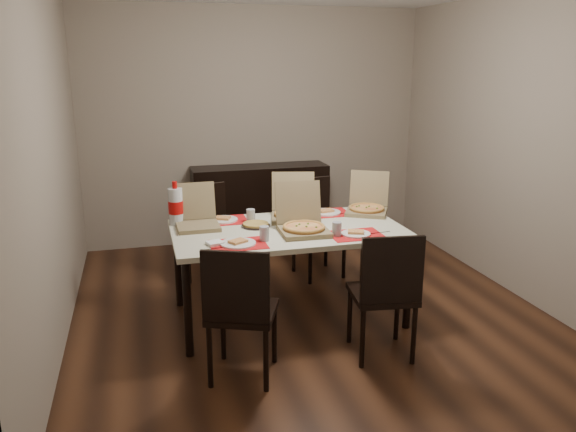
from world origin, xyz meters
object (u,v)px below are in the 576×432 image
at_px(sideboard, 260,206).
at_px(pizza_box_center, 303,225).
at_px(chair_near_left, 240,308).
at_px(chair_far_right, 315,222).
at_px(dip_bowl, 293,219).
at_px(soda_bottle, 176,206).
at_px(chair_far_left, 210,231).
at_px(dining_table, 288,236).
at_px(chair_near_right, 386,290).

xyz_separation_m(sideboard, pizza_box_center, (-0.11, -2.03, 0.36)).
bearing_deg(chair_near_left, chair_far_right, 58.73).
distance_m(chair_near_left, chair_far_right, 2.03).
height_order(chair_far_right, dip_bowl, chair_far_right).
relative_size(sideboard, dip_bowl, 12.59).
bearing_deg(soda_bottle, dip_bowl, -9.49).
relative_size(pizza_box_center, soda_bottle, 1.17).
relative_size(chair_far_left, dip_bowl, 7.81).
height_order(dining_table, chair_near_right, chair_near_right).
xyz_separation_m(chair_far_left, dip_bowl, (0.60, -0.67, 0.25)).
distance_m(pizza_box_center, dip_bowl, 0.32).
bearing_deg(pizza_box_center, chair_far_right, 67.09).
bearing_deg(soda_bottle, chair_far_left, 57.76).
bearing_deg(dining_table, sideboard, 84.35).
relative_size(sideboard, soda_bottle, 4.27).
distance_m(pizza_box_center, soda_bottle, 1.04).
height_order(chair_near_right, chair_far_left, same).
distance_m(chair_far_left, soda_bottle, 0.73).
distance_m(dining_table, chair_far_right, 1.04).
bearing_deg(chair_near_left, dip_bowl, 58.54).
height_order(chair_near_left, pizza_box_center, pizza_box_center).
bearing_deg(dining_table, chair_near_right, -60.35).
distance_m(dining_table, chair_near_right, 0.96).
xyz_separation_m(dining_table, soda_bottle, (-0.84, 0.34, 0.22)).
distance_m(chair_near_right, dip_bowl, 1.11).
bearing_deg(chair_near_left, pizza_box_center, 49.02).
distance_m(dining_table, dip_bowl, 0.23).
bearing_deg(chair_far_right, dining_table, -119.98).
xyz_separation_m(dining_table, chair_far_left, (-0.51, 0.86, -0.17)).
bearing_deg(chair_far_left, sideboard, 56.14).
xyz_separation_m(sideboard, soda_bottle, (-1.03, -1.56, 0.45)).
distance_m(sideboard, chair_near_left, 2.85).
bearing_deg(soda_bottle, sideboard, 56.67).
distance_m(chair_far_left, chair_far_right, 1.02).
bearing_deg(sideboard, chair_far_left, -123.86).
bearing_deg(chair_near_left, chair_far_left, 88.90).
bearing_deg(chair_far_left, pizza_box_center, -59.19).
bearing_deg(chair_far_right, chair_near_right, -91.49).
bearing_deg(chair_near_left, dining_table, 57.41).
relative_size(chair_near_right, chair_far_left, 1.00).
height_order(chair_far_right, pizza_box_center, pizza_box_center).
bearing_deg(soda_bottle, dining_table, -22.38).
distance_m(sideboard, chair_far_right, 1.07).
bearing_deg(dip_bowl, chair_near_left, -121.46).
xyz_separation_m(chair_far_left, chair_far_right, (1.02, 0.02, 0.00)).
xyz_separation_m(chair_near_right, pizza_box_center, (-0.39, 0.69, 0.30)).
xyz_separation_m(chair_far_left, pizza_box_center, (0.59, -0.99, 0.30)).
relative_size(sideboard, chair_far_right, 1.61).
relative_size(chair_near_right, soda_bottle, 2.64).
xyz_separation_m(dining_table, pizza_box_center, (0.08, -0.13, 0.12)).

